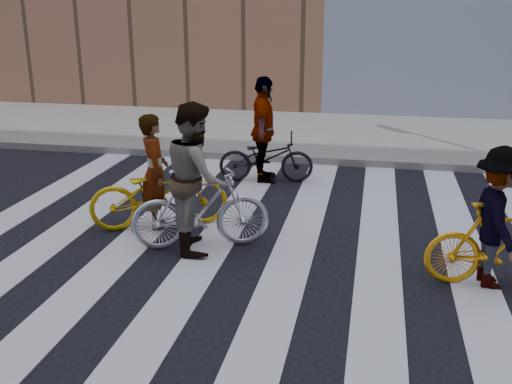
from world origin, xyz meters
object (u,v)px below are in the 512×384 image
(bike_yellow_left, at_px, (159,193))
(rider_mid, at_px, (196,177))
(bike_dark_rear, at_px, (266,158))
(rider_left, at_px, (155,172))
(rider_rear, at_px, (263,130))
(bike_yellow_right, at_px, (500,245))
(rider_right, at_px, (499,218))
(bike_silver_mid, at_px, (201,209))

(bike_yellow_left, bearing_deg, rider_mid, -154.64)
(bike_dark_rear, height_order, rider_left, rider_left)
(bike_yellow_left, relative_size, rider_rear, 1.04)
(bike_dark_rear, relative_size, rider_mid, 0.87)
(bike_yellow_right, xyz_separation_m, rider_right, (-0.05, 0.00, 0.32))
(rider_mid, xyz_separation_m, rider_rear, (0.28, 3.19, -0.03))
(bike_silver_mid, height_order, bike_yellow_right, bike_silver_mid)
(rider_left, bearing_deg, rider_mid, -152.85)
(bike_yellow_right, relative_size, rider_right, 1.02)
(bike_yellow_left, height_order, bike_yellow_right, bike_yellow_left)
(rider_mid, bearing_deg, bike_yellow_left, 30.21)
(bike_yellow_left, bearing_deg, bike_dark_rear, -47.98)
(bike_yellow_left, height_order, bike_dark_rear, bike_yellow_left)
(rider_right, xyz_separation_m, rider_rear, (-3.37, 3.58, 0.13))
(bike_yellow_left, xyz_separation_m, bike_dark_rear, (1.09, 2.56, -0.07))
(bike_silver_mid, xyz_separation_m, rider_rear, (0.23, 3.19, 0.40))
(rider_rear, bearing_deg, bike_silver_mid, 167.36)
(bike_silver_mid, distance_m, rider_rear, 3.22)
(bike_yellow_left, xyz_separation_m, rider_left, (-0.05, 0.00, 0.31))
(bike_yellow_right, bearing_deg, rider_right, 83.69)
(rider_left, xyz_separation_m, rider_rear, (1.09, 2.56, 0.12))
(bike_dark_rear, xyz_separation_m, rider_mid, (-0.33, -3.19, 0.53))
(rider_mid, bearing_deg, bike_silver_mid, -110.12)
(bike_yellow_left, distance_m, rider_rear, 2.80)
(bike_silver_mid, relative_size, bike_yellow_right, 1.09)
(rider_left, height_order, rider_right, rider_left)
(bike_yellow_left, xyz_separation_m, bike_silver_mid, (0.81, -0.63, 0.03))
(rider_right, bearing_deg, bike_silver_mid, 77.43)
(bike_yellow_left, height_order, rider_mid, rider_mid)
(bike_yellow_right, distance_m, rider_left, 4.63)
(bike_silver_mid, relative_size, rider_left, 1.10)
(bike_yellow_right, relative_size, rider_rear, 0.88)
(bike_silver_mid, distance_m, rider_left, 1.10)
(rider_left, relative_size, rider_mid, 0.85)
(bike_dark_rear, xyz_separation_m, rider_left, (-1.14, -2.56, 0.38))
(bike_silver_mid, bearing_deg, bike_yellow_right, -116.29)
(bike_dark_rear, distance_m, rider_right, 4.90)
(bike_dark_rear, bearing_deg, bike_silver_mid, 166.46)
(bike_dark_rear, xyz_separation_m, rider_right, (3.32, -3.58, 0.38))
(rider_mid, relative_size, rider_right, 1.19)
(rider_mid, height_order, rider_rear, rider_mid)
(bike_yellow_right, bearing_deg, bike_dark_rear, 36.95)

